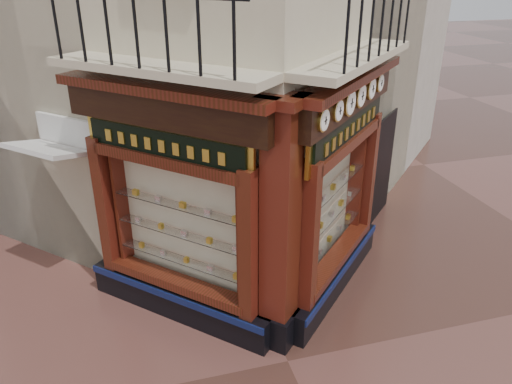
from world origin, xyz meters
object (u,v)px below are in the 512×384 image
object	(u,v)px
clock_a	(323,120)
signboard_right	(349,128)
clock_d	(361,96)
awning	(71,281)
signboard_left	(164,145)
corner_pilaster	(280,234)
clock_c	(350,103)
clock_f	(380,83)
clock_e	(371,89)
clock_b	(338,110)

from	to	relation	value
clock_a	signboard_right	bearing A→B (deg)	4.50
clock_a	clock_d	xyz separation A→B (m)	(1.07, 1.07, 0.00)
awning	signboard_left	world-z (taller)	signboard_left
corner_pilaster	clock_c	distance (m)	2.20
corner_pilaster	clock_d	bearing A→B (deg)	-12.90
clock_c	clock_f	size ratio (longest dim) A/B	1.30
clock_e	awning	size ratio (longest dim) A/B	0.29
clock_b	signboard_right	bearing A→B (deg)	7.26
clock_d	clock_e	size ratio (longest dim) A/B	1.07
clock_f	corner_pilaster	bearing A→B (deg)	171.57
clock_a	signboard_right	size ratio (longest dim) A/B	0.14
clock_f	awning	xyz separation A→B (m)	(-5.64, 0.86, -3.62)
clock_b	clock_c	distance (m)	0.48
clock_f	clock_c	bearing A→B (deg)	-180.00
clock_c	clock_d	xyz separation A→B (m)	(0.35, 0.35, 0.00)
clock_d	clock_f	bearing A→B (deg)	0.00
clock_d	clock_e	distance (m)	0.53
clock_d	signboard_right	bearing A→B (deg)	136.08
clock_e	signboard_right	world-z (taller)	clock_e
signboard_left	corner_pilaster	bearing A→B (deg)	-169.75
signboard_left	signboard_right	distance (m)	2.92
clock_d	clock_e	bearing A→B (deg)	0.00
clock_f	awning	distance (m)	6.75
clock_a	signboard_left	size ratio (longest dim) A/B	0.15
clock_e	signboard_left	distance (m)	3.52
clock_a	clock_e	world-z (taller)	clock_e
clock_d	clock_f	world-z (taller)	clock_d
clock_d	signboard_left	world-z (taller)	clock_d
corner_pilaster	clock_d	size ratio (longest dim) A/B	9.98
clock_e	clock_f	distance (m)	0.48
corner_pilaster	clock_f	xyz separation A→B (m)	(2.34, 1.74, 1.67)
clock_e	signboard_right	xyz separation A→B (m)	(-0.54, -0.38, -0.52)
clock_c	signboard_right	bearing A→B (deg)	16.08
clock_d	signboard_left	distance (m)	3.13
clock_f	signboard_right	distance (m)	1.25
clock_a	clock_e	bearing A→B (deg)	0.00
clock_b	clock_e	distance (m)	1.52
clock_b	clock_c	xyz separation A→B (m)	(0.34, 0.34, -0.00)
clock_b	clock_f	bearing A→B (deg)	0.00
clock_f	clock_e	bearing A→B (deg)	180.00
awning	signboard_right	world-z (taller)	signboard_right
clock_d	clock_b	bearing A→B (deg)	180.00
clock_a	clock_c	bearing A→B (deg)	0.00
corner_pilaster	clock_a	distance (m)	1.76
clock_c	clock_f	bearing A→B (deg)	0.00
corner_pilaster	clock_b	distance (m)	1.94
clock_a	clock_b	distance (m)	0.54
clock_a	clock_e	distance (m)	2.05
clock_f	signboard_left	size ratio (longest dim) A/B	0.15
clock_f	clock_a	bearing A→B (deg)	-180.00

